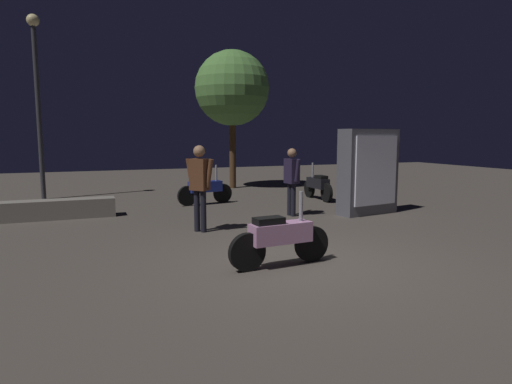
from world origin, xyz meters
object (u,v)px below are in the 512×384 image
(streetlamp_near, at_px, (37,85))
(person_bystander_far, at_px, (292,176))
(motorcycle_black_parked_right, at_px, (318,185))
(person_rider_beside, at_px, (200,180))
(motorcycle_pink_foreground, at_px, (280,237))
(kiosk_billboard, at_px, (368,172))
(motorcycle_blue_parked_left, at_px, (205,189))

(streetlamp_near, bearing_deg, person_bystander_far, -42.20)
(person_bystander_far, bearing_deg, motorcycle_black_parked_right, 40.85)
(person_rider_beside, relative_size, streetlamp_near, 0.32)
(motorcycle_pink_foreground, xyz_separation_m, motorcycle_black_parked_right, (3.93, 5.85, 0.00))
(motorcycle_black_parked_right, bearing_deg, person_bystander_far, 139.14)
(motorcycle_black_parked_right, xyz_separation_m, streetlamp_near, (-7.80, 3.16, 3.00))
(person_rider_beside, distance_m, kiosk_billboard, 4.43)
(motorcycle_pink_foreground, relative_size, motorcycle_black_parked_right, 1.00)
(streetlamp_near, relative_size, kiosk_billboard, 2.61)
(motorcycle_pink_foreground, xyz_separation_m, kiosk_billboard, (3.88, 3.25, 0.61))
(person_bystander_far, bearing_deg, person_rider_beside, -166.59)
(motorcycle_pink_foreground, distance_m, motorcycle_blue_parked_left, 6.23)
(motorcycle_pink_foreground, xyz_separation_m, motorcycle_blue_parked_left, (0.50, 6.21, 0.00))
(motorcycle_blue_parked_left, xyz_separation_m, kiosk_billboard, (3.38, -2.96, 0.61))
(person_rider_beside, bearing_deg, motorcycle_pink_foreground, -118.33)
(person_bystander_far, relative_size, streetlamp_near, 0.30)
(motorcycle_blue_parked_left, xyz_separation_m, person_bystander_far, (1.49, -2.51, 0.54))
(motorcycle_blue_parked_left, distance_m, streetlamp_near, 5.99)
(motorcycle_pink_foreground, distance_m, motorcycle_black_parked_right, 7.05)
(motorcycle_pink_foreground, xyz_separation_m, person_bystander_far, (1.99, 3.70, 0.54))
(kiosk_billboard, bearing_deg, person_rider_beside, -3.19)
(motorcycle_blue_parked_left, bearing_deg, motorcycle_black_parked_right, -16.15)
(person_rider_beside, bearing_deg, kiosk_billboard, -32.63)
(motorcycle_blue_parked_left, xyz_separation_m, motorcycle_black_parked_right, (3.43, -0.36, 0.00))
(motorcycle_black_parked_right, relative_size, streetlamp_near, 0.30)
(motorcycle_blue_parked_left, bearing_deg, kiosk_billboard, -51.38)
(motorcycle_pink_foreground, height_order, kiosk_billboard, kiosk_billboard)
(kiosk_billboard, bearing_deg, motorcycle_black_parked_right, -100.77)
(motorcycle_black_parked_right, bearing_deg, motorcycle_blue_parked_left, 85.19)
(motorcycle_pink_foreground, relative_size, streetlamp_near, 0.30)
(motorcycle_black_parked_right, relative_size, person_rider_beside, 0.95)
(motorcycle_blue_parked_left, relative_size, person_bystander_far, 1.01)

